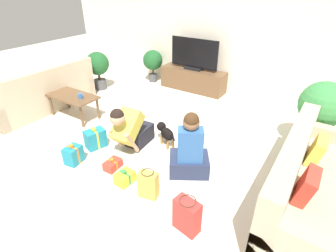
{
  "coord_description": "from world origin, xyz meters",
  "views": [
    {
      "loc": [
        2.31,
        -2.84,
        2.32
      ],
      "look_at": [
        0.5,
        -0.1,
        0.45
      ],
      "focal_mm": 28.0,
      "sensor_mm": 36.0,
      "label": 1
    }
  ],
  "objects_px": {
    "sofa_left": "(42,94)",
    "potted_plant_back_left": "(153,61)",
    "coffee_table": "(73,98)",
    "dog": "(165,132)",
    "gift_box_b": "(125,177)",
    "gift_box_c": "(95,139)",
    "person_sitting": "(190,151)",
    "gift_box_d": "(73,155)",
    "gift_bag_a": "(187,216)",
    "sofa_right": "(311,189)",
    "person_kneeling": "(131,129)",
    "tv_console": "(193,80)",
    "mug": "(80,96)",
    "potted_plant_corner_right": "(323,106)",
    "gift_box_a": "(113,164)",
    "tv": "(194,56)",
    "gift_bag_b": "(148,185)",
    "potted_plant_corner_left": "(98,66)"
  },
  "relations": [
    {
      "from": "gift_bag_a",
      "to": "gift_bag_b",
      "type": "height_order",
      "value": "gift_bag_a"
    },
    {
      "from": "dog",
      "to": "gift_bag_a",
      "type": "distance_m",
      "value": 1.64
    },
    {
      "from": "person_sitting",
      "to": "gift_box_c",
      "type": "height_order",
      "value": "person_sitting"
    },
    {
      "from": "gift_box_a",
      "to": "gift_bag_b",
      "type": "distance_m",
      "value": 0.76
    },
    {
      "from": "coffee_table",
      "to": "potted_plant_back_left",
      "type": "xyz_separation_m",
      "value": [
        0.07,
        2.39,
        0.13
      ]
    },
    {
      "from": "person_sitting",
      "to": "gift_box_d",
      "type": "relative_size",
      "value": 2.92
    },
    {
      "from": "gift_box_b",
      "to": "sofa_right",
      "type": "bearing_deg",
      "value": 21.51
    },
    {
      "from": "tv_console",
      "to": "person_kneeling",
      "type": "distance_m",
      "value": 2.71
    },
    {
      "from": "gift_box_b",
      "to": "gift_box_d",
      "type": "distance_m",
      "value": 0.89
    },
    {
      "from": "sofa_right",
      "to": "mug",
      "type": "distance_m",
      "value": 3.81
    },
    {
      "from": "mug",
      "to": "potted_plant_corner_left",
      "type": "bearing_deg",
      "value": 125.32
    },
    {
      "from": "person_sitting",
      "to": "gift_bag_a",
      "type": "height_order",
      "value": "person_sitting"
    },
    {
      "from": "sofa_right",
      "to": "dog",
      "type": "xyz_separation_m",
      "value": [
        -2.09,
        0.24,
        -0.09
      ]
    },
    {
      "from": "sofa_right",
      "to": "potted_plant_corner_left",
      "type": "xyz_separation_m",
      "value": [
        -4.72,
        1.37,
        0.24
      ]
    },
    {
      "from": "sofa_right",
      "to": "gift_bag_a",
      "type": "relative_size",
      "value": 5.07
    },
    {
      "from": "tv",
      "to": "person_kneeling",
      "type": "relative_size",
      "value": 1.4
    },
    {
      "from": "sofa_right",
      "to": "person_kneeling",
      "type": "height_order",
      "value": "sofa_right"
    },
    {
      "from": "gift_bag_a",
      "to": "sofa_right",
      "type": "bearing_deg",
      "value": 44.69
    },
    {
      "from": "person_kneeling",
      "to": "dog",
      "type": "xyz_separation_m",
      "value": [
        0.36,
        0.39,
        -0.14
      ]
    },
    {
      "from": "person_kneeling",
      "to": "coffee_table",
      "type": "bearing_deg",
      "value": 166.89
    },
    {
      "from": "person_sitting",
      "to": "tv_console",
      "type": "bearing_deg",
      "value": -93.87
    },
    {
      "from": "gift_box_b",
      "to": "person_kneeling",
      "type": "bearing_deg",
      "value": 123.32
    },
    {
      "from": "person_sitting",
      "to": "dog",
      "type": "xyz_separation_m",
      "value": [
        -0.65,
        0.4,
        -0.13
      ]
    },
    {
      "from": "sofa_left",
      "to": "gift_box_d",
      "type": "xyz_separation_m",
      "value": [
        1.96,
        -0.86,
        -0.17
      ]
    },
    {
      "from": "sofa_left",
      "to": "person_sitting",
      "type": "xyz_separation_m",
      "value": [
        3.43,
        -0.14,
        0.04
      ]
    },
    {
      "from": "tv",
      "to": "gift_box_c",
      "type": "relative_size",
      "value": 3.25
    },
    {
      "from": "sofa_left",
      "to": "gift_bag_b",
      "type": "relative_size",
      "value": 5.57
    },
    {
      "from": "coffee_table",
      "to": "potted_plant_corner_left",
      "type": "height_order",
      "value": "potted_plant_corner_left"
    },
    {
      "from": "potted_plant_back_left",
      "to": "gift_box_c",
      "type": "relative_size",
      "value": 2.23
    },
    {
      "from": "tv",
      "to": "gift_box_d",
      "type": "height_order",
      "value": "tv"
    },
    {
      "from": "mug",
      "to": "sofa_right",
      "type": "bearing_deg",
      "value": -1.21
    },
    {
      "from": "dog",
      "to": "person_sitting",
      "type": "bearing_deg",
      "value": 84.3
    },
    {
      "from": "sofa_left",
      "to": "tv",
      "type": "bearing_deg",
      "value": 141.63
    },
    {
      "from": "sofa_left",
      "to": "gift_box_c",
      "type": "distance_m",
      "value": 1.96
    },
    {
      "from": "tv_console",
      "to": "gift_box_b",
      "type": "relative_size",
      "value": 6.11
    },
    {
      "from": "sofa_left",
      "to": "sofa_right",
      "type": "bearing_deg",
      "value": 90.2
    },
    {
      "from": "coffee_table",
      "to": "sofa_left",
      "type": "bearing_deg",
      "value": -173.3
    },
    {
      "from": "gift_box_a",
      "to": "mug",
      "type": "height_order",
      "value": "mug"
    },
    {
      "from": "tv_console",
      "to": "gift_box_d",
      "type": "distance_m",
      "value": 3.4
    },
    {
      "from": "gift_box_c",
      "to": "potted_plant_corner_left",
      "type": "bearing_deg",
      "value": 134.58
    },
    {
      "from": "gift_box_a",
      "to": "gift_box_b",
      "type": "relative_size",
      "value": 1.0
    },
    {
      "from": "tv_console",
      "to": "gift_bag_b",
      "type": "distance_m",
      "value": 3.57
    },
    {
      "from": "tv_console",
      "to": "mug",
      "type": "height_order",
      "value": "mug"
    },
    {
      "from": "gift_box_c",
      "to": "gift_bag_b",
      "type": "height_order",
      "value": "gift_bag_b"
    },
    {
      "from": "dog",
      "to": "potted_plant_corner_right",
      "type": "bearing_deg",
      "value": 146.67
    },
    {
      "from": "dog",
      "to": "gift_box_b",
      "type": "distance_m",
      "value": 1.05
    },
    {
      "from": "coffee_table",
      "to": "gift_bag_a",
      "type": "height_order",
      "value": "coffee_table"
    },
    {
      "from": "tv",
      "to": "mug",
      "type": "relative_size",
      "value": 9.5
    },
    {
      "from": "potted_plant_corner_left",
      "to": "gift_bag_a",
      "type": "bearing_deg",
      "value": -32.37
    },
    {
      "from": "sofa_left",
      "to": "potted_plant_back_left",
      "type": "bearing_deg",
      "value": 160.11
    }
  ]
}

